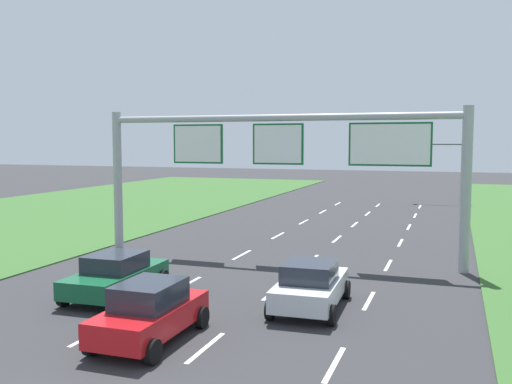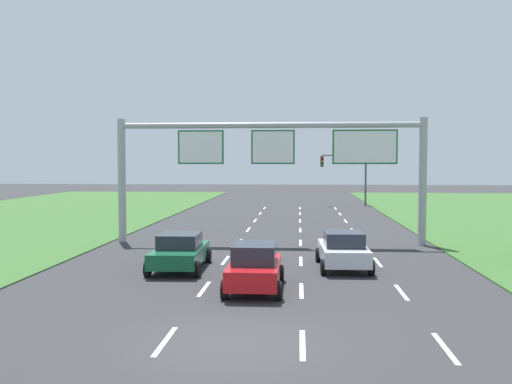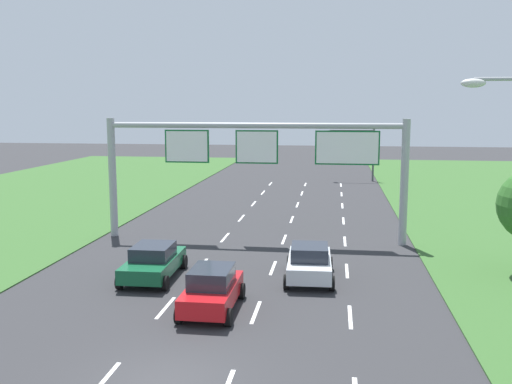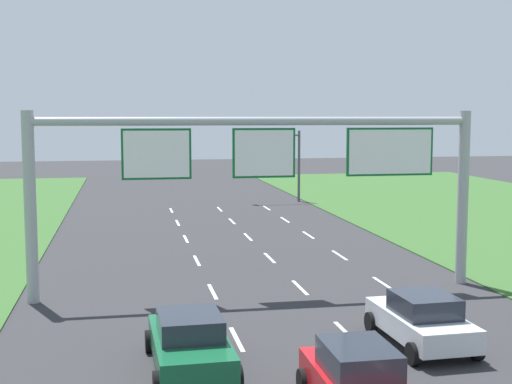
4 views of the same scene
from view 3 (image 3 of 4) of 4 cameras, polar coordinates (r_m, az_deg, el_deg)
lane_dashes_inner_left at (r=28.10m, az=-5.46°, el=-7.29°), size 0.14×62.40×0.01m
lane_dashes_inner_right at (r=27.52m, az=1.71°, el=-7.59°), size 0.14×62.40×0.01m
lane_dashes_slip at (r=27.39m, az=9.08°, el=-7.78°), size 0.14×62.40×0.01m
car_near_red at (r=26.14m, az=-10.22°, el=-6.84°), size 2.30×4.51×1.54m
car_lead_silver at (r=21.83m, az=-4.43°, el=-9.66°), size 2.02×4.03×1.67m
car_mid_lane at (r=25.63m, az=5.37°, el=-7.00°), size 2.27×4.25×1.60m
sign_gantry at (r=32.29m, az=0.33°, el=3.69°), size 17.24×0.44×7.00m
traffic_light_mast at (r=59.91m, az=9.83°, el=4.77°), size 4.76×0.49×5.60m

